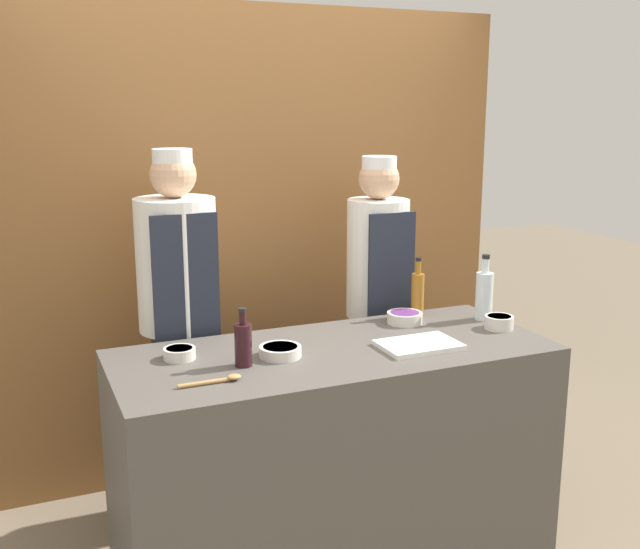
{
  "coord_description": "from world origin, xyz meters",
  "views": [
    {
      "loc": [
        -1.19,
        -2.63,
        1.92
      ],
      "look_at": [
        0.0,
        0.15,
        1.23
      ],
      "focal_mm": 42.0,
      "sensor_mm": 36.0,
      "label": 1
    }
  ],
  "objects_px": {
    "sauce_bowl_orange": "(499,322)",
    "chef_right": "(377,307)",
    "cutting_board": "(419,345)",
    "sauce_bowl_purple": "(405,317)",
    "bottle_amber": "(418,293)",
    "bottle_wine": "(243,343)",
    "chef_left": "(180,326)",
    "wooden_spoon": "(217,380)",
    "sauce_bowl_brown": "(179,353)",
    "sauce_bowl_white": "(281,351)",
    "bottle_clear": "(484,294)"
  },
  "relations": [
    {
      "from": "sauce_bowl_orange",
      "to": "chef_left",
      "type": "relative_size",
      "value": 0.07
    },
    {
      "from": "bottle_wine",
      "to": "bottle_clear",
      "type": "relative_size",
      "value": 0.74
    },
    {
      "from": "sauce_bowl_brown",
      "to": "bottle_amber",
      "type": "xyz_separation_m",
      "value": [
        1.16,
        0.16,
        0.08
      ]
    },
    {
      "from": "sauce_bowl_white",
      "to": "sauce_bowl_orange",
      "type": "distance_m",
      "value": 1.02
    },
    {
      "from": "bottle_amber",
      "to": "sauce_bowl_white",
      "type": "bearing_deg",
      "value": -159.48
    },
    {
      "from": "chef_right",
      "to": "cutting_board",
      "type": "bearing_deg",
      "value": -103.83
    },
    {
      "from": "sauce_bowl_white",
      "to": "cutting_board",
      "type": "xyz_separation_m",
      "value": [
        0.56,
        -0.11,
        -0.01
      ]
    },
    {
      "from": "sauce_bowl_brown",
      "to": "chef_right",
      "type": "height_order",
      "value": "chef_right"
    },
    {
      "from": "sauce_bowl_orange",
      "to": "cutting_board",
      "type": "bearing_deg",
      "value": -169.35
    },
    {
      "from": "sauce_bowl_purple",
      "to": "bottle_amber",
      "type": "height_order",
      "value": "bottle_amber"
    },
    {
      "from": "sauce_bowl_white",
      "to": "chef_left",
      "type": "distance_m",
      "value": 0.65
    },
    {
      "from": "cutting_board",
      "to": "bottle_amber",
      "type": "xyz_separation_m",
      "value": [
        0.23,
        0.4,
        0.1
      ]
    },
    {
      "from": "bottle_amber",
      "to": "chef_left",
      "type": "height_order",
      "value": "chef_left"
    },
    {
      "from": "sauce_bowl_brown",
      "to": "sauce_bowl_purple",
      "type": "bearing_deg",
      "value": 4.6
    },
    {
      "from": "sauce_bowl_white",
      "to": "bottle_wine",
      "type": "relative_size",
      "value": 0.74
    },
    {
      "from": "sauce_bowl_orange",
      "to": "bottle_wine",
      "type": "xyz_separation_m",
      "value": [
        -1.18,
        -0.02,
        0.06
      ]
    },
    {
      "from": "bottle_amber",
      "to": "chef_right",
      "type": "xyz_separation_m",
      "value": [
        -0.06,
        0.3,
        -0.13
      ]
    },
    {
      "from": "bottle_clear",
      "to": "wooden_spoon",
      "type": "height_order",
      "value": "bottle_clear"
    },
    {
      "from": "bottle_clear",
      "to": "chef_right",
      "type": "distance_m",
      "value": 0.58
    },
    {
      "from": "bottle_amber",
      "to": "wooden_spoon",
      "type": "height_order",
      "value": "bottle_amber"
    },
    {
      "from": "sauce_bowl_brown",
      "to": "chef_left",
      "type": "height_order",
      "value": "chef_left"
    },
    {
      "from": "cutting_board",
      "to": "chef_right",
      "type": "relative_size",
      "value": 0.19
    },
    {
      "from": "sauce_bowl_orange",
      "to": "bottle_wine",
      "type": "bearing_deg",
      "value": -179.2
    },
    {
      "from": "chef_left",
      "to": "chef_right",
      "type": "height_order",
      "value": "chef_left"
    },
    {
      "from": "bottle_wine",
      "to": "chef_left",
      "type": "relative_size",
      "value": 0.13
    },
    {
      "from": "chef_left",
      "to": "chef_right",
      "type": "bearing_deg",
      "value": 0.0
    },
    {
      "from": "chef_right",
      "to": "chef_left",
      "type": "bearing_deg",
      "value": -180.0
    },
    {
      "from": "bottle_clear",
      "to": "sauce_bowl_brown",
      "type": "bearing_deg",
      "value": 179.82
    },
    {
      "from": "cutting_board",
      "to": "chef_right",
      "type": "xyz_separation_m",
      "value": [
        0.17,
        0.7,
        -0.03
      ]
    },
    {
      "from": "bottle_clear",
      "to": "chef_left",
      "type": "relative_size",
      "value": 0.18
    },
    {
      "from": "bottle_wine",
      "to": "bottle_clear",
      "type": "height_order",
      "value": "bottle_clear"
    },
    {
      "from": "sauce_bowl_white",
      "to": "sauce_bowl_purple",
      "type": "distance_m",
      "value": 0.71
    },
    {
      "from": "bottle_wine",
      "to": "wooden_spoon",
      "type": "distance_m",
      "value": 0.21
    },
    {
      "from": "sauce_bowl_brown",
      "to": "chef_left",
      "type": "distance_m",
      "value": 0.47
    },
    {
      "from": "chef_left",
      "to": "bottle_clear",
      "type": "bearing_deg",
      "value": -19.46
    },
    {
      "from": "bottle_wine",
      "to": "chef_left",
      "type": "bearing_deg",
      "value": 99.24
    },
    {
      "from": "sauce_bowl_white",
      "to": "bottle_clear",
      "type": "bearing_deg",
      "value": 7.05
    },
    {
      "from": "sauce_bowl_orange",
      "to": "chef_left",
      "type": "bearing_deg",
      "value": 154.48
    },
    {
      "from": "bottle_wine",
      "to": "chef_right",
      "type": "bearing_deg",
      "value": 35.11
    },
    {
      "from": "cutting_board",
      "to": "sauce_bowl_brown",
      "type": "bearing_deg",
      "value": 165.42
    },
    {
      "from": "sauce_bowl_white",
      "to": "wooden_spoon",
      "type": "relative_size",
      "value": 0.73
    },
    {
      "from": "sauce_bowl_orange",
      "to": "chef_right",
      "type": "bearing_deg",
      "value": 115.04
    },
    {
      "from": "sauce_bowl_orange",
      "to": "chef_right",
      "type": "distance_m",
      "value": 0.68
    },
    {
      "from": "cutting_board",
      "to": "wooden_spoon",
      "type": "xyz_separation_m",
      "value": [
        -0.87,
        -0.07,
        0.0
      ]
    },
    {
      "from": "sauce_bowl_brown",
      "to": "bottle_amber",
      "type": "relative_size",
      "value": 0.45
    },
    {
      "from": "sauce_bowl_orange",
      "to": "cutting_board",
      "type": "distance_m",
      "value": 0.47
    },
    {
      "from": "sauce_bowl_purple",
      "to": "bottle_clear",
      "type": "height_order",
      "value": "bottle_clear"
    },
    {
      "from": "cutting_board",
      "to": "chef_left",
      "type": "bearing_deg",
      "value": 139.74
    },
    {
      "from": "sauce_bowl_orange",
      "to": "sauce_bowl_purple",
      "type": "relative_size",
      "value": 0.79
    },
    {
      "from": "bottle_clear",
      "to": "chef_left",
      "type": "height_order",
      "value": "chef_left"
    }
  ]
}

